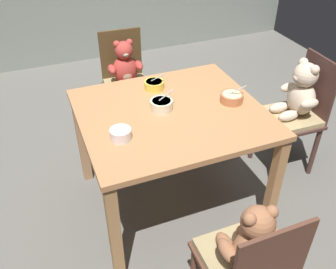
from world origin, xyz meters
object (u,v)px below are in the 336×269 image
(teddy_chair_far_center, at_px, (126,76))
(porridge_bowl_terracotta_near_right, at_px, (232,98))
(teddy_chair_near_right, at_px, (298,102))
(dining_table, at_px, (171,125))
(porridge_bowl_yellow_far_center, at_px, (153,85))
(porridge_bowl_white_near_left, at_px, (121,134))
(porridge_bowl_cream_center, at_px, (161,105))
(teddy_chair_near_front, at_px, (249,254))

(teddy_chair_far_center, bearing_deg, porridge_bowl_terracotta_near_right, 25.36)
(teddy_chair_near_right, bearing_deg, dining_table, 3.67)
(dining_table, distance_m, porridge_bowl_terracotta_near_right, 0.41)
(porridge_bowl_yellow_far_center, xyz_separation_m, porridge_bowl_white_near_left, (-0.34, -0.45, 0.00))
(dining_table, xyz_separation_m, teddy_chair_near_right, (0.97, 0.03, -0.07))
(teddy_chair_far_center, xyz_separation_m, porridge_bowl_cream_center, (-0.03, -0.88, 0.23))
(porridge_bowl_terracotta_near_right, bearing_deg, porridge_bowl_white_near_left, -170.80)
(teddy_chair_near_front, distance_m, teddy_chair_near_right, 1.35)
(teddy_chair_far_center, bearing_deg, teddy_chair_near_right, 50.61)
(porridge_bowl_yellow_far_center, height_order, porridge_bowl_white_near_left, porridge_bowl_yellow_far_center)
(teddy_chair_near_front, bearing_deg, porridge_bowl_yellow_far_center, -0.16)
(teddy_chair_near_right, height_order, porridge_bowl_white_near_left, teddy_chair_near_right)
(teddy_chair_near_right, relative_size, teddy_chair_far_center, 1.01)
(porridge_bowl_yellow_far_center, bearing_deg, porridge_bowl_cream_center, -99.22)
(teddy_chair_near_right, bearing_deg, porridge_bowl_terracotta_near_right, 8.35)
(dining_table, height_order, porridge_bowl_yellow_far_center, porridge_bowl_yellow_far_center)
(teddy_chair_near_front, distance_m, porridge_bowl_terracotta_near_right, 0.98)
(porridge_bowl_white_near_left, bearing_deg, teddy_chair_near_front, -65.41)
(teddy_chair_near_front, bearing_deg, porridge_bowl_white_near_left, 24.32)
(dining_table, bearing_deg, porridge_bowl_white_near_left, -156.07)
(teddy_chair_far_center, relative_size, porridge_bowl_terracotta_near_right, 6.15)
(porridge_bowl_cream_center, bearing_deg, dining_table, -40.83)
(teddy_chair_far_center, relative_size, porridge_bowl_yellow_far_center, 6.78)
(teddy_chair_near_front, relative_size, teddy_chair_near_right, 0.95)
(dining_table, xyz_separation_m, porridge_bowl_white_near_left, (-0.35, -0.16, 0.13))
(teddy_chair_near_front, relative_size, porridge_bowl_terracotta_near_right, 5.94)
(dining_table, bearing_deg, teddy_chair_near_right, 1.77)
(porridge_bowl_yellow_far_center, distance_m, porridge_bowl_cream_center, 0.26)
(porridge_bowl_white_near_left, bearing_deg, porridge_bowl_terracotta_near_right, 9.20)
(teddy_chair_near_right, height_order, porridge_bowl_cream_center, teddy_chair_near_right)
(teddy_chair_far_center, bearing_deg, porridge_bowl_cream_center, 0.75)
(porridge_bowl_white_near_left, bearing_deg, dining_table, 23.93)
(dining_table, height_order, porridge_bowl_terracotta_near_right, porridge_bowl_terracotta_near_right)
(dining_table, height_order, porridge_bowl_white_near_left, porridge_bowl_white_near_left)
(teddy_chair_near_front, xyz_separation_m, porridge_bowl_cream_center, (-0.04, 0.95, 0.23))
(teddy_chair_near_front, height_order, porridge_bowl_white_near_left, teddy_chair_near_front)
(porridge_bowl_cream_center, bearing_deg, porridge_bowl_terracotta_near_right, -10.05)
(teddy_chair_near_right, bearing_deg, porridge_bowl_yellow_far_center, -13.16)
(teddy_chair_far_center, height_order, porridge_bowl_terracotta_near_right, teddy_chair_far_center)
(teddy_chair_near_front, relative_size, porridge_bowl_yellow_far_center, 6.55)
(dining_table, xyz_separation_m, teddy_chair_near_front, (-0.00, -0.91, -0.10))
(teddy_chair_near_front, height_order, teddy_chair_near_right, teddy_chair_near_right)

